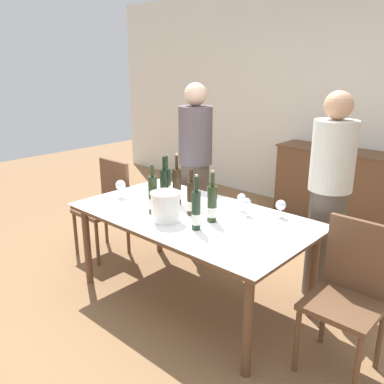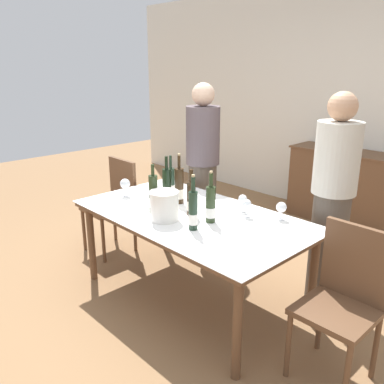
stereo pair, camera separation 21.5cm
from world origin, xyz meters
name	(u,v)px [view 1 (the left image)]	position (x,y,z in m)	size (l,w,h in m)	color
ground_plane	(192,297)	(0.00, 0.00, 0.00)	(12.00, 12.00, 0.00)	olive
back_wall	(346,102)	(0.00, 2.76, 1.40)	(8.00, 0.10, 2.80)	silver
sideboard_cabinet	(342,187)	(0.18, 2.47, 0.44)	(1.62, 0.46, 0.88)	brown
dining_table	(192,222)	(0.00, 0.00, 0.67)	(1.86, 1.04, 0.73)	brown
ice_bucket	(165,206)	(-0.06, -0.23, 0.85)	(0.22, 0.22, 0.22)	white
wine_bottle_0	(191,199)	(0.00, -0.01, 0.86)	(0.07, 0.07, 0.36)	#332314
wine_bottle_1	(196,211)	(0.22, -0.20, 0.87)	(0.06, 0.06, 0.40)	#1E3323
wine_bottle_2	(153,196)	(-0.24, -0.19, 0.87)	(0.07, 0.07, 0.39)	#28381E
wine_bottle_3	(212,205)	(0.21, -0.01, 0.86)	(0.07, 0.07, 0.39)	#28381E
wine_bottle_4	(164,188)	(-0.34, 0.03, 0.87)	(0.07, 0.07, 0.40)	black
wine_bottle_5	(177,187)	(-0.27, 0.11, 0.87)	(0.08, 0.08, 0.42)	#332314
wine_bottle_6	(167,183)	(-0.45, 0.17, 0.86)	(0.07, 0.07, 0.36)	#1E3323
wine_glass_0	(121,185)	(-0.73, -0.11, 0.84)	(0.09, 0.09, 0.16)	white
wine_glass_1	(281,206)	(0.54, 0.40, 0.83)	(0.08, 0.08, 0.14)	white
wine_glass_2	(246,203)	(0.32, 0.26, 0.83)	(0.07, 0.07, 0.14)	white
wine_glass_3	(242,199)	(0.23, 0.33, 0.83)	(0.07, 0.07, 0.14)	white
chair_right_end	(350,288)	(1.22, 0.09, 0.54)	(0.42, 0.42, 0.95)	brown
chair_left_end	(107,201)	(-1.22, 0.09, 0.54)	(0.42, 0.42, 0.93)	brown
person_host	(195,169)	(-0.64, 0.75, 0.84)	(0.33, 0.33, 1.68)	#51473D
person_guest_left	(329,199)	(0.74, 0.77, 0.84)	(0.33, 0.33, 1.66)	#51473D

